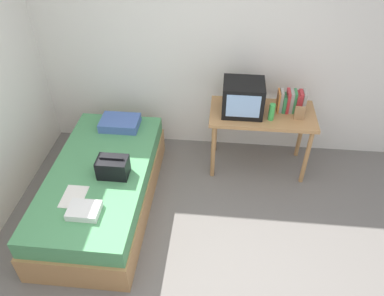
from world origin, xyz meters
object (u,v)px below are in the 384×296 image
(desk, at_px, (262,120))
(pillow, at_px, (120,123))
(water_bottle, at_px, (272,112))
(folded_towel, at_px, (84,210))
(handbag, at_px, (113,167))
(book_row, at_px, (291,101))
(picture_frame, at_px, (300,113))
(magazine, at_px, (74,197))
(tv, at_px, (243,98))
(remote_dark, at_px, (93,211))
(bed, at_px, (102,188))

(desk, relative_size, pillow, 2.65)
(water_bottle, relative_size, folded_towel, 0.68)
(desk, xyz_separation_m, handbag, (-1.48, -0.89, -0.05))
(book_row, relative_size, picture_frame, 1.89)
(magazine, bearing_deg, tv, 38.26)
(handbag, distance_m, remote_dark, 0.50)
(handbag, xyz_separation_m, remote_dark, (-0.06, -0.49, -0.09))
(book_row, bearing_deg, pillow, -175.59)
(remote_dark, bearing_deg, tv, 46.36)
(handbag, bearing_deg, pillow, 99.79)
(pillow, height_order, handbag, handbag)
(desk, relative_size, folded_towel, 4.14)
(picture_frame, bearing_deg, handbag, -156.84)
(handbag, bearing_deg, bed, 160.84)
(handbag, bearing_deg, magazine, -131.58)
(remote_dark, bearing_deg, picture_frame, 33.79)
(desk, distance_m, water_bottle, 0.25)
(water_bottle, relative_size, handbag, 0.64)
(magazine, distance_m, folded_towel, 0.24)
(bed, distance_m, book_row, 2.24)
(folded_towel, bearing_deg, desk, 41.03)
(handbag, bearing_deg, tv, 35.29)
(picture_frame, bearing_deg, desk, 165.68)
(bed, distance_m, magazine, 0.49)
(desk, relative_size, tv, 2.64)
(magazine, relative_size, folded_towel, 1.04)
(remote_dark, bearing_deg, handbag, 82.90)
(desk, relative_size, magazine, 4.00)
(picture_frame, height_order, magazine, picture_frame)
(picture_frame, bearing_deg, remote_dark, -146.21)
(water_bottle, distance_m, picture_frame, 0.30)
(book_row, xyz_separation_m, picture_frame, (0.08, -0.16, -0.04))
(picture_frame, relative_size, handbag, 0.52)
(handbag, bearing_deg, remote_dark, -97.10)
(tv, xyz_separation_m, handbag, (-1.24, -0.88, -0.33))
(water_bottle, bearing_deg, picture_frame, 6.62)
(pillow, bearing_deg, bed, -93.13)
(book_row, relative_size, pillow, 0.68)
(desk, xyz_separation_m, remote_dark, (-1.54, -1.38, -0.14))
(handbag, distance_m, magazine, 0.46)
(bed, xyz_separation_m, picture_frame, (2.03, 0.73, 0.59))
(folded_towel, bearing_deg, tv, 45.32)
(book_row, height_order, handbag, book_row)
(book_row, bearing_deg, bed, -155.48)
(bed, relative_size, water_bottle, 10.45)
(picture_frame, bearing_deg, bed, -160.25)
(tv, height_order, pillow, tv)
(tv, distance_m, magazine, 2.01)
(tv, relative_size, picture_frame, 2.80)
(handbag, relative_size, remote_dark, 1.92)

